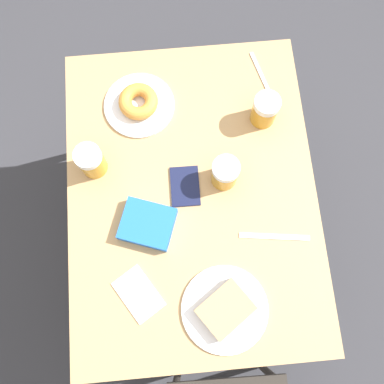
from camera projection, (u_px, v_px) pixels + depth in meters
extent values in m
plane|color=#333338|center=(192.00, 232.00, 2.00)|extent=(8.00, 8.00, 0.00)
cube|color=tan|center=(192.00, 195.00, 1.32)|extent=(0.76, 1.02, 0.03)
cylinder|color=black|center=(263.00, 101.00, 1.80)|extent=(0.04, 0.04, 0.68)
cylinder|color=black|center=(100.00, 115.00, 1.78)|extent=(0.04, 0.04, 0.68)
cylinder|color=black|center=(297.00, 336.00, 1.56)|extent=(0.04, 0.04, 0.68)
cylinder|color=black|center=(110.00, 354.00, 1.54)|extent=(0.04, 0.04, 0.68)
cylinder|color=#2D2823|center=(268.00, 372.00, 1.64)|extent=(0.03, 0.03, 0.43)
cylinder|color=#2D2823|center=(177.00, 379.00, 1.63)|extent=(0.03, 0.03, 0.43)
cylinder|color=silver|center=(225.00, 309.00, 1.22)|extent=(0.25, 0.25, 0.01)
cube|color=tan|center=(225.00, 309.00, 1.19)|extent=(0.18, 0.17, 0.04)
cylinder|color=silver|center=(139.00, 105.00, 1.38)|extent=(0.23, 0.23, 0.01)
torus|color=#D18938|center=(138.00, 101.00, 1.36)|extent=(0.13, 0.13, 0.04)
cylinder|color=#C68C23|center=(264.00, 112.00, 1.33)|extent=(0.08, 0.08, 0.09)
cylinder|color=white|center=(267.00, 103.00, 1.28)|extent=(0.08, 0.08, 0.02)
cylinder|color=#C68C23|center=(225.00, 174.00, 1.28)|extent=(0.08, 0.08, 0.09)
cylinder|color=white|center=(226.00, 168.00, 1.22)|extent=(0.08, 0.08, 0.02)
cylinder|color=#C68C23|center=(92.00, 162.00, 1.29)|extent=(0.08, 0.08, 0.09)
cylinder|color=white|center=(88.00, 156.00, 1.23)|extent=(0.08, 0.08, 0.02)
cube|color=white|center=(139.00, 294.00, 1.23)|extent=(0.16, 0.17, 0.00)
cube|color=silver|center=(261.00, 74.00, 1.41)|extent=(0.06, 0.17, 0.00)
cube|color=silver|center=(274.00, 237.00, 1.27)|extent=(0.21, 0.04, 0.00)
cube|color=#141938|center=(185.00, 186.00, 1.31)|extent=(0.09, 0.13, 0.01)
cube|color=blue|center=(147.00, 224.00, 1.26)|extent=(0.19, 0.17, 0.04)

